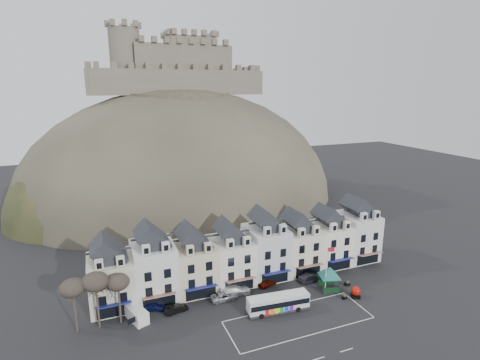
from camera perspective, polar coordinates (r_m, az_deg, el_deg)
name	(u,v)px	position (r m, az deg, el deg)	size (l,w,h in m)	color
ground	(291,328)	(59.17, 7.80, -21.38)	(300.00, 300.00, 0.00)	black
coach_bay_markings	(299,320)	(60.91, 8.94, -20.28)	(22.00, 7.50, 0.01)	silver
townhouse_terrace	(250,251)	(69.01, 1.46, -10.73)	(54.40, 9.35, 11.80)	beige
castle_hill	(187,199)	(118.58, -8.14, -2.87)	(100.00, 76.00, 68.00)	#38332B
castle	(174,67)	(120.42, -10.00, 16.63)	(50.20, 22.20, 22.00)	#64574C
tree_left_far	(72,288)	(59.00, -24.17, -14.82)	(3.61, 3.61, 8.24)	#382D24
tree_left_mid	(95,282)	(58.69, -21.20, -14.30)	(3.78, 3.78, 8.64)	#382D24
tree_left_near	(118,282)	(59.01, -18.14, -14.62)	(3.43, 3.43, 7.84)	#382D24
bus	(278,302)	(61.55, 5.83, -18.07)	(9.99, 3.12, 2.77)	#262628
bus_shelter	(330,272)	(67.85, 13.49, -13.49)	(6.42, 6.42, 4.22)	black
red_buoy	(356,292)	(67.77, 17.22, -15.98)	(1.67, 1.67, 1.94)	black
flagpole	(327,266)	(65.90, 13.12, -12.71)	(1.20, 0.46, 8.64)	silver
white_van	(137,314)	(61.56, -15.44, -19.15)	(3.27, 4.69, 1.97)	white
planter_west	(345,296)	(67.15, 15.64, -16.69)	(1.02, 0.69, 0.93)	black
planter_east	(347,283)	(71.16, 16.02, -14.86)	(1.01, 0.66, 0.94)	black
car_navy	(153,306)	(63.56, -13.12, -18.18)	(1.60, 3.97, 1.35)	#0E1346
car_black	(176,309)	(62.31, -9.72, -18.78)	(1.30, 3.72, 1.22)	black
car_silver	(224,296)	(64.57, -2.42, -17.29)	(2.09, 4.47, 1.26)	#A6A9AE
car_white	(235,290)	(65.96, -0.79, -16.40)	(2.17, 5.33, 1.55)	white
car_maroon	(267,283)	(68.57, 4.19, -15.32)	(1.46, 3.63, 1.24)	#4C0C04
car_charcoal	(311,277)	(70.94, 10.80, -14.35)	(1.62, 4.65, 1.53)	black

